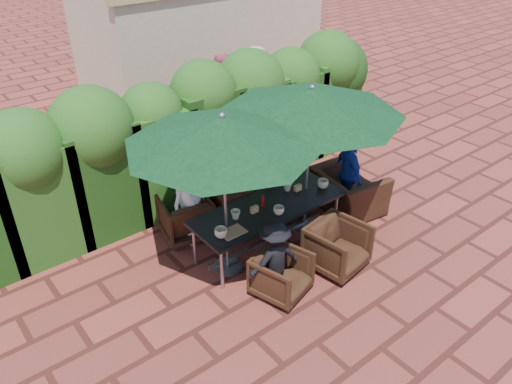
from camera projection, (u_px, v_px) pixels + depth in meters
ground at (266, 259)px, 7.60m from camera, size 80.00×80.00×0.00m
dining_table at (269, 210)px, 7.52m from camera, size 2.45×0.90×0.75m
umbrella_left at (223, 131)px, 6.28m from camera, size 2.61×2.61×2.46m
umbrella_right at (311, 101)px, 7.16m from camera, size 2.74×2.74×2.46m
chair_far_left at (185, 215)px, 7.92m from camera, size 0.89×0.85×0.78m
chair_far_mid at (234, 199)px, 8.28m from camera, size 0.91×0.86×0.84m
chair_far_right at (278, 185)px, 8.73m from camera, size 0.83×0.78×0.77m
chair_near_left at (282, 273)px, 6.79m from camera, size 0.83×0.80×0.70m
chair_near_right at (338, 245)px, 7.25m from camera, size 0.87×0.83×0.79m
chair_end_right at (349, 185)px, 8.53m from camera, size 0.89×1.22×0.98m
adult_far_left at (189, 201)px, 7.72m from camera, size 0.75×0.54×1.37m
adult_far_mid at (230, 189)px, 8.28m from camera, size 0.50×0.45×1.12m
adult_far_right at (276, 173)px, 8.60m from camera, size 0.63×0.41×1.26m
adult_near_left at (274, 259)px, 6.67m from camera, size 0.79×0.45×1.17m
adult_end_right at (349, 173)px, 8.46m from camera, size 0.67×0.90×1.38m
child_left at (202, 203)px, 8.13m from camera, size 0.39×0.35×0.87m
child_right at (249, 186)px, 8.58m from camera, size 0.39×0.35×0.89m
pedestrian_a at (200, 103)px, 10.72m from camera, size 1.75×0.98×1.77m
pedestrian_b at (221, 93)px, 11.22m from camera, size 0.93×0.67×1.77m
pedestrian_c at (256, 84)px, 11.76m from camera, size 1.14×1.20×1.77m
cup_a at (221, 233)px, 6.78m from camera, size 0.18×0.18×0.14m
cup_b at (236, 215)px, 7.17m from camera, size 0.14×0.14×0.13m
cup_c at (279, 210)px, 7.27m from camera, size 0.16×0.16×0.13m
cup_d at (287, 187)px, 7.84m from camera, size 0.14×0.14×0.13m
cup_e at (323, 184)px, 7.91m from camera, size 0.18×0.18×0.14m
ketchup_bottle at (263, 202)px, 7.43m from camera, size 0.04×0.04×0.17m
sauce_bottle at (263, 201)px, 7.46m from camera, size 0.04×0.04×0.17m
serving_tray at (233, 232)px, 6.90m from camera, size 0.35×0.25×0.02m
number_block_left at (254, 209)px, 7.31m from camera, size 0.12×0.06×0.10m
number_block_right at (298, 188)px, 7.84m from camera, size 0.12×0.06×0.10m
hedge_wall at (177, 128)px, 8.40m from camera, size 9.10×1.60×2.47m
building at (201, 30)px, 13.30m from camera, size 6.20×3.08×3.20m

